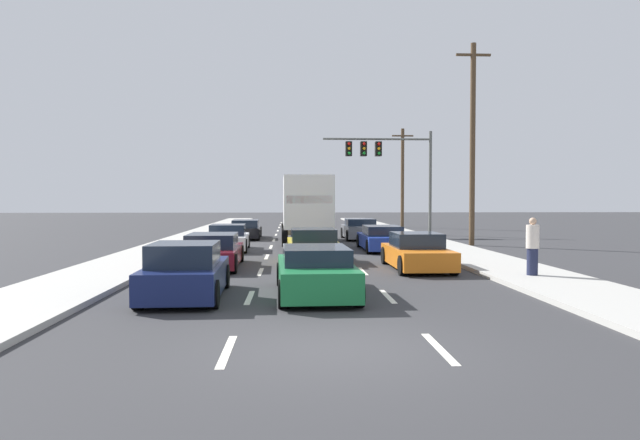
# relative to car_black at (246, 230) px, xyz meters

# --- Properties ---
(ground_plane) EXTENTS (140.00, 140.00, 0.00)m
(ground_plane) POSITION_rel_car_black_xyz_m (3.46, -1.27, -0.54)
(ground_plane) COLOR #333335
(sidewalk_right) EXTENTS (2.83, 80.00, 0.14)m
(sidewalk_right) POSITION_rel_car_black_xyz_m (10.12, -6.27, -0.47)
(sidewalk_right) COLOR #B2AFA8
(sidewalk_right) RESTS_ON ground_plane
(sidewalk_left) EXTENTS (2.83, 80.00, 0.14)m
(sidewalk_left) POSITION_rel_car_black_xyz_m (-3.21, -6.27, -0.47)
(sidewalk_left) COLOR #B2AFA8
(sidewalk_left) RESTS_ON ground_plane
(lane_markings) EXTENTS (3.54, 57.00, 0.01)m
(lane_markings) POSITION_rel_car_black_xyz_m (3.46, -3.83, -0.54)
(lane_markings) COLOR silver
(lane_markings) RESTS_ON ground_plane
(car_black) EXTENTS (1.93, 4.72, 1.14)m
(car_black) POSITION_rel_car_black_xyz_m (0.00, 0.00, 0.00)
(car_black) COLOR black
(car_black) RESTS_ON ground_plane
(car_white) EXTENTS (2.01, 4.22, 1.23)m
(car_white) POSITION_rel_car_black_xyz_m (-0.17, -8.24, 0.02)
(car_white) COLOR white
(car_white) RESTS_ON ground_plane
(car_maroon) EXTENTS (2.05, 4.60, 1.19)m
(car_maroon) POSITION_rel_car_black_xyz_m (0.00, -14.99, 0.02)
(car_maroon) COLOR maroon
(car_maroon) RESTS_ON ground_plane
(car_navy) EXTENTS (1.95, 4.11, 1.36)m
(car_navy) POSITION_rel_car_black_xyz_m (0.22, -21.35, 0.08)
(car_navy) COLOR #141E4C
(car_navy) RESTS_ON ground_plane
(box_truck) EXTENTS (2.72, 8.31, 3.56)m
(box_truck) POSITION_rel_car_black_xyz_m (3.57, -4.25, 1.52)
(box_truck) COLOR white
(box_truck) RESTS_ON ground_plane
(car_yellow) EXTENTS (2.07, 4.47, 1.28)m
(car_yellow) POSITION_rel_car_black_xyz_m (3.61, -13.16, 0.05)
(car_yellow) COLOR yellow
(car_yellow) RESTS_ON ground_plane
(car_green) EXTENTS (2.03, 4.57, 1.23)m
(car_green) POSITION_rel_car_black_xyz_m (3.37, -21.07, 0.04)
(car_green) COLOR #196B38
(car_green) RESTS_ON ground_plane
(car_gray) EXTENTS (2.03, 4.18, 1.24)m
(car_gray) POSITION_rel_car_black_xyz_m (6.88, -1.12, 0.04)
(car_gray) COLOR slate
(car_gray) RESTS_ON ground_plane
(car_blue) EXTENTS (1.95, 4.65, 1.16)m
(car_blue) POSITION_rel_car_black_xyz_m (7.03, -8.51, 0.00)
(car_blue) COLOR #1E389E
(car_blue) RESTS_ON ground_plane
(car_orange) EXTENTS (1.89, 4.38, 1.25)m
(car_orange) POSITION_rel_car_black_xyz_m (7.08, -15.83, 0.02)
(car_orange) COLOR orange
(car_orange) RESTS_ON ground_plane
(traffic_signal_mast) EXTENTS (7.25, 0.69, 6.91)m
(traffic_signal_mast) POSITION_rel_car_black_xyz_m (8.77, 2.71, 4.71)
(traffic_signal_mast) COLOR #595B56
(traffic_signal_mast) RESTS_ON ground_plane
(utility_pole_mid) EXTENTS (1.80, 0.28, 10.42)m
(utility_pole_mid) POSITION_rel_car_black_xyz_m (12.14, -5.86, 4.81)
(utility_pole_mid) COLOR brown
(utility_pole_mid) RESTS_ON ground_plane
(utility_pole_far) EXTENTS (1.80, 0.28, 8.32)m
(utility_pole_far) POSITION_rel_car_black_xyz_m (12.15, 13.00, 3.76)
(utility_pole_far) COLOR brown
(utility_pole_far) RESTS_ON ground_plane
(pedestrian_near_corner) EXTENTS (0.38, 0.38, 1.72)m
(pedestrian_near_corner) POSITION_rel_car_black_xyz_m (9.96, -18.60, 0.45)
(pedestrian_near_corner) COLOR #1E233F
(pedestrian_near_corner) RESTS_ON sidewalk_right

